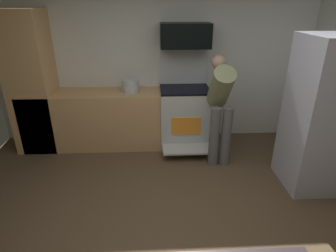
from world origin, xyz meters
TOP-DOWN VIEW (x-y plane):
  - ground_plane at (0.00, 0.00)m, footprint 5.20×4.80m
  - wall_back at (0.00, 2.34)m, footprint 5.20×0.12m
  - lower_cabinet_run at (-0.90, 1.98)m, footprint 2.40×0.60m
  - cabinet_column at (-1.90, 1.98)m, footprint 0.60×0.60m
  - oven_range at (0.41, 1.97)m, footprint 0.76×0.96m
  - microwave at (0.41, 2.06)m, footprint 0.74×0.38m
  - refrigerator at (2.03, 0.76)m, footprint 0.90×0.74m
  - person_cook at (0.85, 1.42)m, footprint 0.31×0.65m
  - stock_pot at (-0.43, 1.98)m, footprint 0.26×0.26m

SIDE VIEW (x-z plane):
  - ground_plane at x=0.00m, z-range -0.02..0.00m
  - lower_cabinet_run at x=-0.90m, z-range 0.00..0.90m
  - oven_range at x=0.41m, z-range -0.26..1.28m
  - person_cook at x=0.85m, z-range 0.14..1.64m
  - refrigerator at x=2.03m, z-range 0.00..1.86m
  - stock_pot at x=-0.43m, z-range 0.90..1.09m
  - cabinet_column at x=-1.90m, z-range 0.00..2.10m
  - wall_back at x=0.00m, z-range 0.00..2.60m
  - microwave at x=0.41m, z-range 1.54..1.90m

